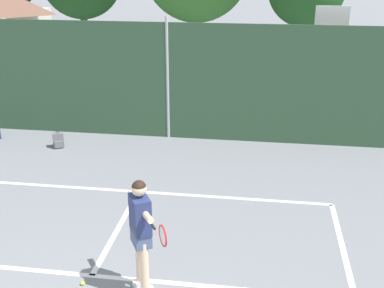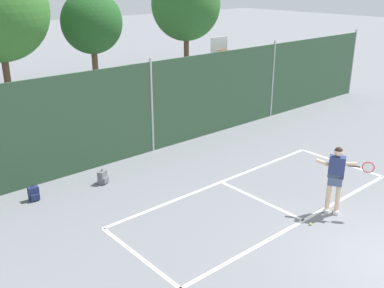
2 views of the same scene
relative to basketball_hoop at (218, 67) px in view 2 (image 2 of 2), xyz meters
name	(u,v)px [view 2 (image 2 of 2)]	position (x,y,z in m)	size (l,w,h in m)	color
court_markings	(370,251)	(-4.32, -9.54, -2.31)	(8.30, 11.10, 0.01)	white
chainlink_fence	(152,108)	(-4.32, -1.18, -0.72)	(26.09, 0.09, 3.33)	#2D4C33
basketball_hoop	(218,67)	(0.00, 0.00, 0.00)	(0.90, 0.67, 3.55)	yellow
treeline_backdrop	(23,14)	(-3.91, 10.64, 1.70)	(27.10, 4.67, 6.87)	brown
tennis_player	(336,174)	(-3.41, -7.94, -1.20)	(0.85, 1.22, 1.85)	silver
tennis_ball	(310,224)	(-4.38, -7.96, -2.28)	(0.07, 0.07, 0.07)	#CCE033
backpack_navy	(34,194)	(-9.09, -2.10, -2.12)	(0.30, 0.26, 0.46)	navy
backpack_grey	(103,177)	(-7.08, -2.41, -2.12)	(0.33, 0.33, 0.46)	slate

